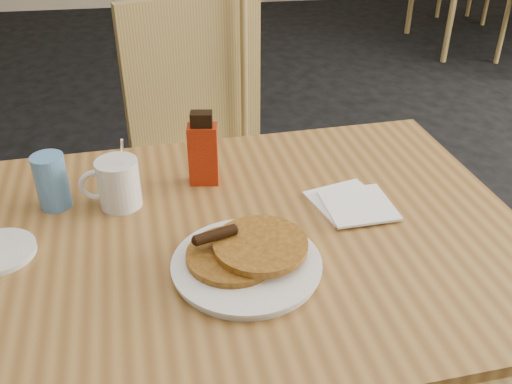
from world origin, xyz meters
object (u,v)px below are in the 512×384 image
pancake_plate (246,260)px  coffee_mug (117,183)px  syrup_bottle (203,151)px  blue_tumbler (52,181)px  main_table (215,251)px  chair_main_far (198,134)px

pancake_plate → coffee_mug: (-0.25, 0.26, 0.04)m
syrup_bottle → blue_tumbler: (-0.34, -0.05, -0.02)m
pancake_plate → coffee_mug: 0.36m
main_table → pancake_plate: bearing=-64.2°
main_table → blue_tumbler: bearing=153.5°
main_table → blue_tumbler: (-0.34, 0.17, 0.10)m
pancake_plate → syrup_bottle: bearing=99.6°
pancake_plate → syrup_bottle: size_ratio=1.59×
main_table → syrup_bottle: 0.25m
chair_main_far → blue_tumbler: chair_main_far is taller
blue_tumbler → syrup_bottle: bearing=9.0°
main_table → chair_main_far: size_ratio=1.37×
chair_main_far → coffee_mug: size_ratio=5.98×
chair_main_far → pancake_plate: bearing=-104.3°
pancake_plate → blue_tumbler: blue_tumbler is taller
pancake_plate → chair_main_far: bearing=93.1°
coffee_mug → syrup_bottle: syrup_bottle is taller
main_table → chair_main_far: 0.74m
chair_main_far → blue_tumbler: size_ratio=8.35×
coffee_mug → syrup_bottle: bearing=31.1°
main_table → blue_tumbler: 0.39m
coffee_mug → blue_tumbler: size_ratio=1.40×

